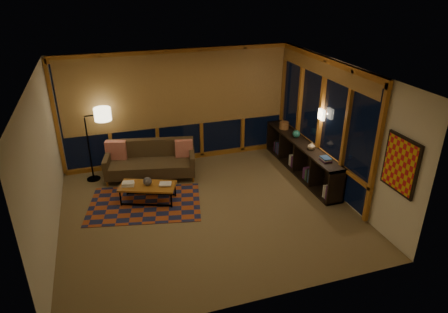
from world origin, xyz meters
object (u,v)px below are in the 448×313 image
object	(u,v)px
floor_lamp	(89,146)
bookshelf	(301,157)
coffee_table	(148,193)
sofa	(150,161)

from	to	relation	value
floor_lamp	bookshelf	bearing A→B (deg)	-19.07
coffee_table	floor_lamp	world-z (taller)	floor_lamp
coffee_table	bookshelf	size ratio (longest dim) A/B	0.37
floor_lamp	sofa	bearing A→B (deg)	-18.98
sofa	bookshelf	size ratio (longest dim) A/B	0.65
coffee_table	floor_lamp	xyz separation A→B (m)	(-1.05, 1.33, 0.63)
coffee_table	bookshelf	world-z (taller)	bookshelf
floor_lamp	bookshelf	size ratio (longest dim) A/B	0.54
sofa	coffee_table	distance (m)	1.07
floor_lamp	bookshelf	xyz separation A→B (m)	(4.58, -1.10, -0.44)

